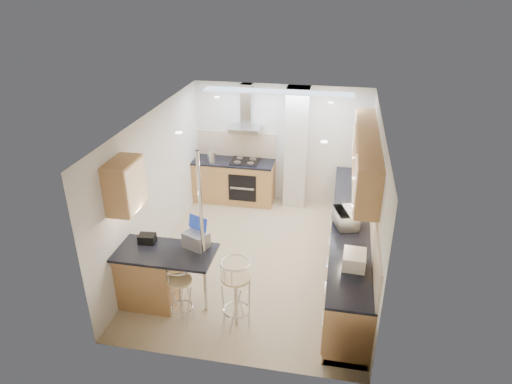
% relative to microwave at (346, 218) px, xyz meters
% --- Properties ---
extents(ground, '(4.80, 4.80, 0.00)m').
position_rel_microwave_xyz_m(ground, '(-1.40, 0.20, -1.05)').
color(ground, tan).
rests_on(ground, ground).
extents(room_shell, '(3.64, 4.84, 2.51)m').
position_rel_microwave_xyz_m(room_shell, '(-1.07, 0.58, 0.49)').
color(room_shell, white).
rests_on(room_shell, ground).
extents(right_counter, '(0.63, 4.40, 0.92)m').
position_rel_microwave_xyz_m(right_counter, '(0.10, 0.20, -0.59)').
color(right_counter, '#B68848').
rests_on(right_counter, ground).
extents(back_counter, '(1.70, 0.63, 0.92)m').
position_rel_microwave_xyz_m(back_counter, '(-2.35, 2.30, -0.59)').
color(back_counter, '#B68848').
rests_on(back_counter, ground).
extents(peninsula, '(1.47, 0.72, 0.94)m').
position_rel_microwave_xyz_m(peninsula, '(-2.52, -1.25, -0.58)').
color(peninsula, '#B68848').
rests_on(peninsula, ground).
extents(microwave, '(0.46, 0.56, 0.27)m').
position_rel_microwave_xyz_m(microwave, '(0.00, 0.00, 0.00)').
color(microwave, silver).
rests_on(microwave, right_counter).
extents(laptop, '(0.41, 0.36, 0.23)m').
position_rel_microwave_xyz_m(laptop, '(-2.09, -1.04, 0.00)').
color(laptop, '#A0A2A7').
rests_on(laptop, peninsula).
extents(bag, '(0.25, 0.19, 0.13)m').
position_rel_microwave_xyz_m(bag, '(-2.83, -1.07, -0.05)').
color(bag, black).
rests_on(bag, peninsula).
extents(bar_stool_near, '(0.44, 0.44, 0.89)m').
position_rel_microwave_xyz_m(bar_stool_near, '(-2.21, -1.51, -0.61)').
color(bar_stool_near, tan).
rests_on(bar_stool_near, ground).
extents(bar_stool_end, '(0.60, 0.60, 1.04)m').
position_rel_microwave_xyz_m(bar_stool_end, '(-1.42, -1.45, -0.53)').
color(bar_stool_end, tan).
rests_on(bar_stool_end, ground).
extents(jar_a, '(0.15, 0.15, 0.20)m').
position_rel_microwave_xyz_m(jar_a, '(0.24, 0.67, -0.04)').
color(jar_a, silver).
rests_on(jar_a, right_counter).
extents(jar_b, '(0.13, 0.13, 0.16)m').
position_rel_microwave_xyz_m(jar_b, '(0.19, 1.64, -0.05)').
color(jar_b, silver).
rests_on(jar_b, right_counter).
extents(jar_c, '(0.16, 0.16, 0.20)m').
position_rel_microwave_xyz_m(jar_c, '(0.07, 0.19, -0.03)').
color(jar_c, '#B1A78D').
rests_on(jar_c, right_counter).
extents(jar_d, '(0.12, 0.12, 0.15)m').
position_rel_microwave_xyz_m(jar_d, '(0.09, -1.11, -0.06)').
color(jar_d, silver).
rests_on(jar_d, right_counter).
extents(bread_bin, '(0.32, 0.39, 0.20)m').
position_rel_microwave_xyz_m(bread_bin, '(0.13, -1.07, -0.03)').
color(bread_bin, silver).
rests_on(bread_bin, right_counter).
extents(kettle, '(0.16, 0.16, 0.23)m').
position_rel_microwave_xyz_m(kettle, '(-2.76, 2.13, -0.02)').
color(kettle, '#ADAEB1').
rests_on(kettle, back_counter).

